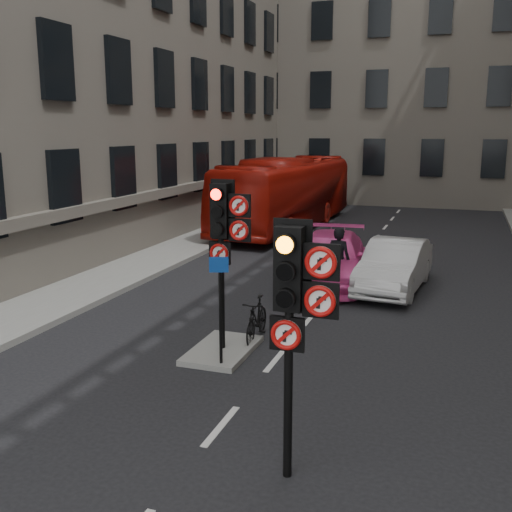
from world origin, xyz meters
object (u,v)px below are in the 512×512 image
Objects in this scene: signal_far at (225,229)px; car_white at (394,266)px; motorcyclist at (338,260)px; info_sign at (220,295)px; car_pink at (330,259)px; car_silver at (314,259)px; signal_near at (296,297)px; bus_red at (286,193)px; motorcycle at (257,319)px.

car_white is at bearing 66.47° from signal_far.
motorcyclist is 0.88× the size of info_sign.
car_silver is at bearing -169.53° from car_pink.
car_white reaches higher than car_silver.
car_white is (2.46, -0.13, 0.01)m from car_silver.
motorcyclist reaches higher than car_pink.
signal_far is at bearing -102.87° from car_pink.
info_sign is (-0.12, -7.35, 0.79)m from car_silver.
signal_near is at bearing -86.07° from car_white.
signal_far is (-2.60, 4.00, 0.12)m from signal_near.
signal_far is 1.64× the size of info_sign.
signal_far is at bearing 86.16° from motorcyclist.
car_pink is 1.10m from motorcyclist.
info_sign reaches higher than car_silver.
bus_red reaches higher than motorcyclist.
car_silver is at bearing -64.95° from bus_red.
info_sign is (-0.59, -7.49, 0.77)m from car_pink.
motorcycle is (-2.26, 5.01, -2.09)m from signal_near.
info_sign is (-2.39, 3.19, -1.06)m from signal_near.
car_pink is (0.47, 0.14, 0.03)m from car_silver.
car_white is 1.71m from motorcyclist.
motorcyclist reaches higher than car_white.
signal_near is 0.83× the size of car_silver.
signal_near reaches higher than car_white.
bus_red is at bearing 127.20° from car_white.
bus_red is (-3.39, 16.21, -1.02)m from signal_far.
info_sign is at bearing 89.50° from motorcyclist.
car_pink is at bearing 177.40° from car_white.
signal_near reaches higher than bus_red.
bus_red reaches higher than motorcycle.
car_silver is at bearing 86.64° from motorcycle.
motorcyclist is at bearing 77.57° from signal_far.
signal_near reaches higher than motorcycle.
car_silver is 2.24× the size of motorcyclist.
bus_red is at bearing 105.82° from car_silver.
motorcycle is (0.34, 1.01, -2.21)m from signal_far.
info_sign is at bearing 126.81° from signal_near.
bus_red is (-3.72, 9.68, 0.95)m from car_silver.
signal_far is at bearing 85.26° from info_sign.
car_white is at bearing -146.44° from motorcyclist.
signal_far reaches higher than car_silver.
motorcyclist is at bearing -47.49° from car_silver.
signal_near is at bearing -69.25° from motorcycle.
motorcyclist is (-1.34, 9.70, -1.62)m from signal_near.
car_pink reaches higher than car_white.
signal_far is at bearing -98.10° from car_silver.
signal_near reaches higher than car_silver.
signal_near is 2.19× the size of motorcycle.
info_sign is at bearing -104.66° from car_white.
car_white is 11.63m from bus_red.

